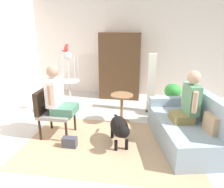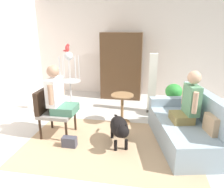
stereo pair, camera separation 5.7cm
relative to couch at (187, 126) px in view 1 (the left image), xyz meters
The scene contains 15 objects.
ground_plane 1.28m from the couch, 161.34° to the right, with size 7.45×7.45×0.00m, color beige.
back_wall 3.21m from the couch, 113.16° to the left, with size 6.46×0.12×2.86m, color silver.
area_rug 1.40m from the couch, 166.68° to the right, with size 2.94×1.91×0.01m, color tan.
couch is the anchor object (origin of this frame).
armchair 2.47m from the couch, behind, with size 0.60×0.56×0.89m.
person_on_couch 0.48m from the couch, 138.13° to the right, with size 0.47×0.51×0.88m.
person_on_armchair 2.36m from the couch, behind, with size 0.49×0.57×0.87m.
round_end_table 1.36m from the couch, 154.63° to the left, with size 0.46×0.46×0.64m.
dog 1.20m from the couch, 165.71° to the right, with size 0.47×0.90×0.55m.
bird_cage_stand 2.69m from the couch, 159.25° to the left, with size 0.47×0.47×1.44m.
parrot 2.93m from the couch, 159.39° to the left, with size 0.17×0.10×0.18m.
potted_plant 1.19m from the couch, 96.82° to the left, with size 0.37×0.37×0.76m.
column_lamp 1.54m from the couch, 114.49° to the left, with size 0.20×0.20×1.39m.
armoire_cabinet 2.84m from the couch, 122.10° to the left, with size 1.12×0.56×1.83m, color #4C331E.
handbag 2.06m from the couch, 166.00° to the right, with size 0.24×0.13×0.18m, color #3F3F4C.
Camera 1 is at (0.40, -3.12, 1.96)m, focal length 33.96 mm.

